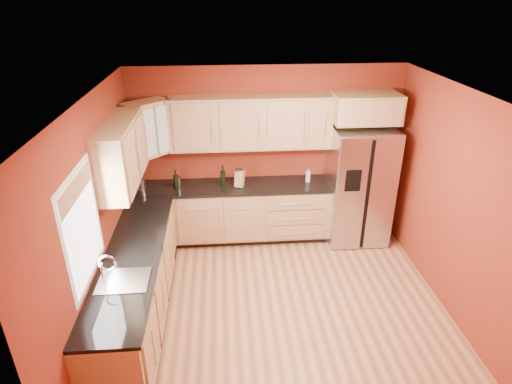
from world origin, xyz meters
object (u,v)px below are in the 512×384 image
at_px(knife_block, 240,179).
at_px(soap_dispenser, 308,175).
at_px(refrigerator, 358,185).
at_px(wine_bottle_a, 176,180).
at_px(canister_left, 141,183).

bearing_deg(knife_block, soap_dispenser, 25.45).
height_order(refrigerator, wine_bottle_a, refrigerator).
bearing_deg(knife_block, refrigerator, 19.94).
distance_m(wine_bottle_a, knife_block, 0.92).
bearing_deg(knife_block, wine_bottle_a, -157.60).
xyz_separation_m(canister_left, soap_dispenser, (2.45, 0.06, 0.01)).
distance_m(canister_left, wine_bottle_a, 0.51).
xyz_separation_m(refrigerator, canister_left, (-3.20, 0.05, 0.12)).
relative_size(refrigerator, canister_left, 9.97).
distance_m(refrigerator, soap_dispenser, 0.77).
relative_size(canister_left, wine_bottle_a, 0.60).
bearing_deg(canister_left, knife_block, -1.00).
distance_m(refrigerator, canister_left, 3.20).
xyz_separation_m(canister_left, knife_block, (1.42, -0.02, 0.03)).
bearing_deg(wine_bottle_a, knife_block, 1.57).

